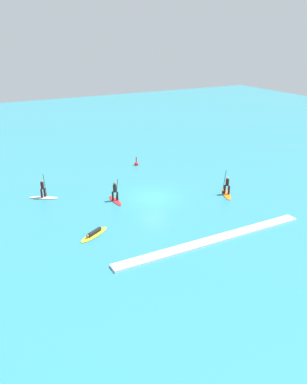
# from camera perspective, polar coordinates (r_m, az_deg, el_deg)

# --- Properties ---
(ground_plane) EXTENTS (120.00, 120.00, 0.00)m
(ground_plane) POSITION_cam_1_polar(r_m,az_deg,el_deg) (35.57, 0.00, -0.74)
(ground_plane) COLOR teal
(ground_plane) RESTS_ON ground
(surfer_on_orange_board) EXTENTS (1.75, 2.71, 2.36)m
(surfer_on_orange_board) POSITION_cam_1_polar(r_m,az_deg,el_deg) (36.56, 10.69, 0.33)
(surfer_on_orange_board) COLOR orange
(surfer_on_orange_board) RESTS_ON ground_plane
(surfer_on_red_board) EXTENTS (0.68, 2.45, 2.00)m
(surfer_on_red_board) POSITION_cam_1_polar(r_m,az_deg,el_deg) (34.70, -5.66, -0.49)
(surfer_on_red_board) COLOR red
(surfer_on_red_board) RESTS_ON ground_plane
(surfer_on_yellow_board) EXTENTS (2.82, 2.08, 0.39)m
(surfer_on_yellow_board) POSITION_cam_1_polar(r_m,az_deg,el_deg) (29.37, -8.72, -6.04)
(surfer_on_yellow_board) COLOR yellow
(surfer_on_yellow_board) RESTS_ON ground_plane
(surfer_on_white_board) EXTENTS (2.59, 1.92, 2.28)m
(surfer_on_white_board) POSITION_cam_1_polar(r_m,az_deg,el_deg) (36.58, -15.88, -0.26)
(surfer_on_white_board) COLOR white
(surfer_on_white_board) RESTS_ON ground_plane
(marker_buoy) EXTENTS (0.45, 0.45, 1.07)m
(marker_buoy) POSITION_cam_1_polar(r_m,az_deg,el_deg) (44.18, -2.53, 4.17)
(marker_buoy) COLOR red
(marker_buoy) RESTS_ON ground_plane
(wave_crest) EXTENTS (15.70, 0.90, 0.18)m
(wave_crest) POSITION_cam_1_polar(r_m,az_deg,el_deg) (28.57, 8.74, -7.00)
(wave_crest) COLOR white
(wave_crest) RESTS_ON ground_plane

